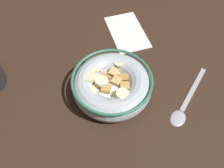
# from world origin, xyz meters

# --- Properties ---
(ground_plane) EXTENTS (1.09, 1.09, 0.02)m
(ground_plane) POSITION_xyz_m (0.00, 0.00, -0.01)
(ground_plane) COLOR #332116
(cereal_bowl) EXTENTS (0.17, 0.17, 0.05)m
(cereal_bowl) POSITION_xyz_m (0.00, 0.00, 0.03)
(cereal_bowl) COLOR #B2BCC6
(cereal_bowl) RESTS_ON ground_plane
(spoon) EXTENTS (0.16, 0.09, 0.01)m
(spoon) POSITION_xyz_m (-0.02, -0.15, 0.00)
(spoon) COLOR #A5A5AD
(spoon) RESTS_ON ground_plane
(folded_napkin) EXTENTS (0.16, 0.13, 0.00)m
(folded_napkin) POSITION_xyz_m (0.19, -0.02, 0.00)
(folded_napkin) COLOR white
(folded_napkin) RESTS_ON ground_plane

